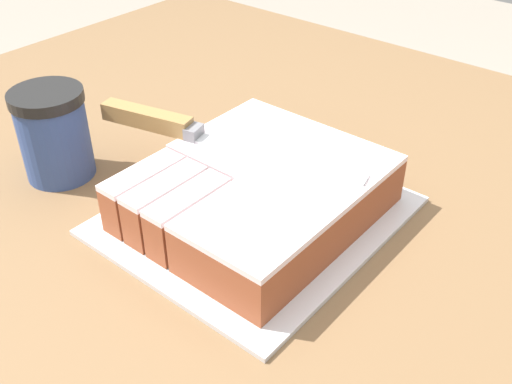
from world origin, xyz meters
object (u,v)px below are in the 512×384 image
object	(u,v)px
knife	(172,126)
coffee_cup	(54,134)
cake_board	(256,215)
cake	(259,192)

from	to	relation	value
knife	coffee_cup	bearing A→B (deg)	-158.25
cake_board	knife	xyz separation A→B (m)	(-0.13, -0.00, 0.07)
cake_board	coffee_cup	xyz separation A→B (m)	(-0.26, -0.09, 0.06)
cake_board	knife	distance (m)	0.15
cake_board	cake	bearing A→B (deg)	49.30
knife	coffee_cup	world-z (taller)	coffee_cup
knife	cake_board	bearing A→B (deg)	-13.50
cake_board	cake	xyz separation A→B (m)	(0.00, 0.00, 0.03)
cake	cake_board	bearing A→B (deg)	-130.70
cake	knife	size ratio (longest dim) A/B	0.79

